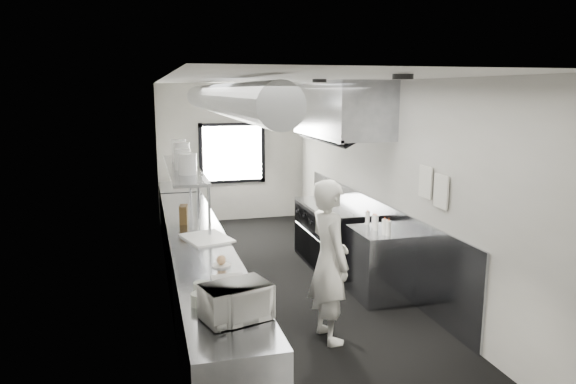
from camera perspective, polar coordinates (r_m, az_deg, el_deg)
floor at (r=7.46m, az=-0.80°, el=-10.07°), size 3.00×8.00×0.01m
ceiling at (r=6.97m, az=-0.86°, el=11.97°), size 3.00×8.00×0.01m
wall_back at (r=10.96m, az=-6.01°, el=4.19°), size 3.00×0.02×2.80m
wall_front at (r=3.48m, az=15.97°, el=-10.93°), size 3.00×0.02×2.80m
wall_left at (r=6.87m, az=-13.04°, el=-0.03°), size 0.02×8.00×2.80m
wall_right at (r=7.59m, az=10.22°, el=1.09°), size 0.02×8.00×2.80m
wall_cladding at (r=8.03m, az=8.98°, el=-4.55°), size 0.03×5.50×1.10m
hvac_duct at (r=7.22m, az=-7.12°, el=9.87°), size 0.40×6.40×0.40m
service_window at (r=10.93m, az=-5.98°, el=4.17°), size 1.36×0.05×1.25m
exhaust_hood at (r=7.97m, az=5.64°, el=8.84°), size 0.81×2.20×0.88m
prep_counter at (r=6.66m, az=-9.46°, el=-8.73°), size 0.70×6.00×0.90m
pass_shelf at (r=7.85m, az=-11.12°, el=2.38°), size 0.45×3.00×0.68m
range at (r=8.24m, az=5.01°, el=-4.63°), size 0.88×1.60×0.94m
bottle_station at (r=7.05m, az=9.80°, el=-7.61°), size 0.65×0.80×0.90m
far_work_table at (r=10.21m, az=-11.57°, el=-1.88°), size 0.70×1.20×0.90m
notice_sheet_a at (r=6.49m, az=14.55°, el=1.06°), size 0.02×0.28×0.38m
notice_sheet_b at (r=6.20m, az=16.11°, el=0.06°), size 0.02×0.28×0.38m
line_cook at (r=5.71m, az=4.47°, el=-7.39°), size 0.48×0.68×1.76m
microwave at (r=4.25m, az=-5.62°, el=-11.65°), size 0.56×0.48×0.29m
deli_tub_a at (r=4.58m, az=-9.47°, el=-11.30°), size 0.19×0.19×0.11m
deli_tub_b at (r=4.80m, az=-9.22°, el=-10.18°), size 0.20×0.20×0.11m
newspaper at (r=5.09m, az=-6.36°, el=-9.46°), size 0.32×0.39×0.01m
small_plate at (r=5.51m, az=-7.17°, el=-7.84°), size 0.23×0.23×0.02m
pastry at (r=5.49m, az=-7.19°, el=-7.27°), size 0.10×0.10×0.10m
cutting_board at (r=6.51m, az=-8.75°, el=-4.90°), size 0.65×0.76×0.02m
knife_block at (r=7.29m, az=-11.13°, el=-2.37°), size 0.14×0.24×0.25m
plate_stack_a at (r=7.14m, az=-10.74°, el=2.99°), size 0.32×0.32×0.28m
plate_stack_b at (r=7.59m, az=-11.26°, el=3.45°), size 0.28×0.28×0.29m
plate_stack_c at (r=8.14m, az=-11.33°, el=4.09°), size 0.27×0.27×0.33m
plate_stack_d at (r=8.49m, az=-11.65°, el=4.40°), size 0.27×0.27×0.34m
squeeze_bottle_a at (r=6.67m, az=10.73°, el=-3.84°), size 0.07×0.07×0.19m
squeeze_bottle_b at (r=6.72m, az=10.32°, el=-3.71°), size 0.07×0.07×0.19m
squeeze_bottle_c at (r=6.90m, az=9.41°, el=-3.28°), size 0.07×0.07×0.20m
squeeze_bottle_d at (r=7.03m, az=9.20°, el=-3.11°), size 0.06×0.06×0.17m
squeeze_bottle_e at (r=7.17m, az=8.54°, el=-2.77°), size 0.08×0.08×0.18m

